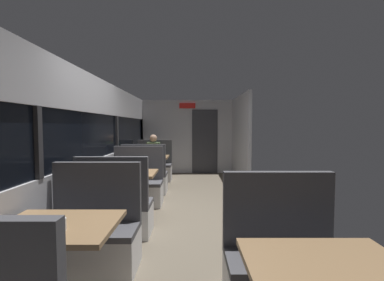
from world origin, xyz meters
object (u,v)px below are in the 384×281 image
(bench_mid_window_facing_end, at_px, (117,211))
(bench_front_aisle_facing_entry, at_px, (285,269))
(dining_table_mid_window, at_px, (129,178))
(coffee_cup_primary, at_px, (63,224))
(bench_near_window_facing_entry, at_px, (94,237))
(bench_far_window_facing_end, at_px, (146,178))
(dining_table_near_window, at_px, (59,236))
(bench_far_window_facing_entry, at_px, (156,168))
(dining_table_far_window, at_px, (151,160))
(bench_mid_window_facing_entry, at_px, (139,187))
(seated_passenger, at_px, (155,161))

(bench_mid_window_facing_end, relative_size, bench_front_aisle_facing_entry, 1.00)
(dining_table_mid_window, bearing_deg, coffee_cup_primary, -87.66)
(bench_near_window_facing_entry, distance_m, dining_table_mid_window, 1.57)
(bench_far_window_facing_end, height_order, coffee_cup_primary, bench_far_window_facing_end)
(dining_table_near_window, xyz_separation_m, dining_table_mid_window, (0.00, 2.23, 0.00))
(bench_mid_window_facing_end, relative_size, bench_far_window_facing_entry, 1.00)
(dining_table_far_window, bearing_deg, bench_near_window_facing_entry, -90.00)
(dining_table_far_window, bearing_deg, bench_far_window_facing_end, -90.00)
(bench_mid_window_facing_entry, bearing_deg, dining_table_mid_window, -90.00)
(coffee_cup_primary, bearing_deg, bench_far_window_facing_end, 91.42)
(dining_table_near_window, relative_size, dining_table_mid_window, 1.00)
(bench_far_window_facing_entry, xyz_separation_m, bench_front_aisle_facing_entry, (1.79, -5.07, 0.00))
(dining_table_mid_window, bearing_deg, seated_passenger, 90.00)
(dining_table_far_window, relative_size, coffee_cup_primary, 10.00)
(dining_table_mid_window, xyz_separation_m, bench_mid_window_facing_end, (0.00, -0.70, -0.31))
(dining_table_far_window, relative_size, bench_far_window_facing_end, 0.82)
(seated_passenger, bearing_deg, dining_table_mid_window, -90.00)
(dining_table_far_window, bearing_deg, bench_front_aisle_facing_entry, -67.71)
(bench_mid_window_facing_entry, height_order, dining_table_far_window, bench_mid_window_facing_entry)
(bench_near_window_facing_entry, height_order, dining_table_far_window, bench_near_window_facing_entry)
(bench_far_window_facing_end, bearing_deg, bench_mid_window_facing_entry, -90.00)
(bench_mid_window_facing_end, height_order, bench_far_window_facing_entry, same)
(bench_near_window_facing_entry, bearing_deg, dining_table_near_window, -90.00)
(bench_mid_window_facing_end, distance_m, seated_passenger, 3.57)
(bench_far_window_facing_entry, height_order, coffee_cup_primary, bench_far_window_facing_entry)
(bench_far_window_facing_end, bearing_deg, bench_far_window_facing_entry, 90.00)
(dining_table_mid_window, xyz_separation_m, dining_table_far_window, (0.00, 2.23, 0.00))
(bench_near_window_facing_entry, bearing_deg, coffee_cup_primary, -83.34)
(dining_table_near_window, relative_size, dining_table_far_window, 1.00)
(bench_front_aisle_facing_entry, bearing_deg, coffee_cup_primary, -172.40)
(dining_table_mid_window, bearing_deg, dining_table_near_window, -90.00)
(dining_table_near_window, distance_m, bench_far_window_facing_entry, 5.18)
(bench_mid_window_facing_end, distance_m, bench_front_aisle_facing_entry, 2.29)
(dining_table_mid_window, relative_size, bench_far_window_facing_end, 0.82)
(bench_mid_window_facing_entry, xyz_separation_m, coffee_cup_primary, (0.10, -3.06, 0.46))
(bench_mid_window_facing_end, bearing_deg, dining_table_near_window, -90.00)
(bench_near_window_facing_entry, distance_m, bench_mid_window_facing_entry, 2.23)
(bench_near_window_facing_entry, height_order, bench_far_window_facing_entry, same)
(seated_passenger, bearing_deg, dining_table_far_window, -90.00)
(dining_table_near_window, distance_m, bench_front_aisle_facing_entry, 1.82)
(bench_front_aisle_facing_entry, distance_m, seated_passenger, 5.31)
(bench_front_aisle_facing_entry, bearing_deg, dining_table_mid_window, 129.99)
(dining_table_far_window, bearing_deg, dining_table_near_window, -90.00)
(dining_table_mid_window, bearing_deg, bench_far_window_facing_entry, 90.00)
(dining_table_mid_window, bearing_deg, dining_table_far_window, 90.00)
(bench_mid_window_facing_end, height_order, bench_mid_window_facing_entry, same)
(dining_table_mid_window, distance_m, dining_table_far_window, 2.23)
(bench_far_window_facing_end, relative_size, seated_passenger, 0.87)
(dining_table_mid_window, bearing_deg, bench_front_aisle_facing_entry, -50.01)
(seated_passenger, bearing_deg, bench_mid_window_facing_end, -90.00)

